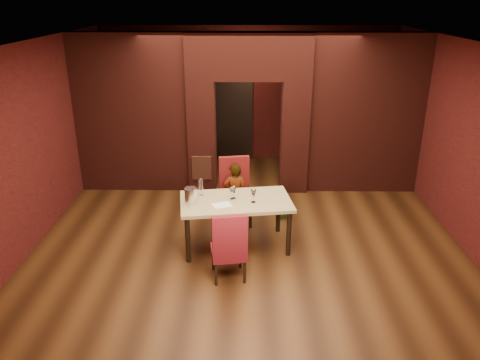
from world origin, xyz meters
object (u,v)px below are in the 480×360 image
Objects in this scene: chair_far at (236,192)px; wine_bucket at (191,195)px; wine_glass_a at (232,193)px; potted_plant at (283,208)px; wine_glass_c at (253,196)px; person_seated at (235,195)px; wine_glass_b at (234,193)px; chair_near at (228,244)px; dining_table at (236,223)px; water_bottle at (201,187)px.

wine_bucket is (-0.68, -0.93, 0.35)m from chair_far.
chair_far reaches higher than wine_glass_a.
chair_far is 0.98m from potted_plant.
wine_bucket is at bearing -178.00° from wine_glass_c.
wine_glass_c is at bearing 106.98° from person_seated.
wine_glass_b is 0.91× the size of wine_glass_c.
chair_near is 4.34× the size of wine_bucket.
chair_near is at bearing -103.59° from dining_table.
potted_plant is at bearing 63.68° from wine_glass_c.
water_bottle is at bearing -75.43° from chair_near.
chair_far is 1.11× the size of chair_near.
person_seated is at bearing 90.03° from wine_glass_b.
water_bottle is (-0.48, 1.11, 0.42)m from chair_near.
person_seated reaches higher than wine_bucket.
wine_glass_b is 0.80× the size of wine_bucket.
chair_near is at bearing -52.55° from wine_bucket.
wine_bucket is (-0.66, -0.18, 0.03)m from wine_glass_b.
chair_near is 1.28m from water_bottle.
wine_glass_b is (0.00, -0.68, 0.34)m from person_seated.
chair_far is 0.07m from person_seated.
wine_glass_c is 0.90m from water_bottle.
potted_plant is at bearing 37.23° from wine_bucket.
person_seated is 0.76m from wine_glass_b.
chair_near reaches higher than dining_table.
chair_far reaches higher than wine_bucket.
dining_table is 0.82m from water_bottle.
person_seated is at bearing 45.51° from water_bottle.
wine_glass_c is at bearing -18.15° from water_bottle.
wine_glass_b is at bearing -13.63° from water_bottle.
water_bottle is at bearing 68.21° from wine_bucket.
person_seated is 0.95m from wine_glass_c.
chair_near is 2.92× the size of potted_plant.
chair_near reaches higher than wine_glass_a.
chair_near is 1.05m from wine_glass_b.
wine_glass_a is at bearing 14.05° from wine_bucket.
wine_bucket is (-0.61, 0.80, 0.40)m from chair_near.
dining_table is 0.52m from wine_glass_b.
wine_glass_a is 0.66m from wine_bucket.
wine_glass_b is 0.56m from water_bottle.
wine_glass_c reaches higher than potted_plant.
chair_far is at bearing -164.65° from potted_plant.
water_bottle is 0.78× the size of potted_plant.
chair_far is 1.00m from wine_glass_c.
dining_table is 0.77m from person_seated.
chair_far is at bearing -106.28° from person_seated.
potted_plant is at bearing -124.30° from chair_near.
chair_far is (-0.02, 0.82, 0.19)m from dining_table.
chair_far is 1.20m from wine_bucket.
dining_table is 0.59m from wine_glass_c.
wine_glass_a is at bearing -16.76° from water_bottle.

